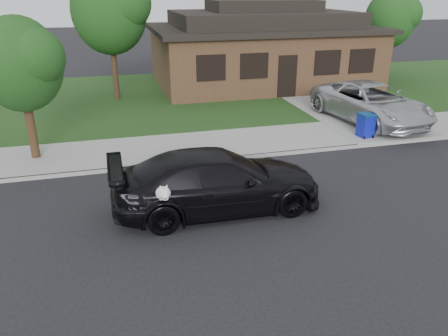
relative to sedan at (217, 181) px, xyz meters
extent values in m
plane|color=black|center=(2.39, -0.23, -0.80)|extent=(120.00, 120.00, 0.00)
cube|color=gray|center=(2.39, 4.77, -0.74)|extent=(60.00, 3.00, 0.12)
cube|color=gray|center=(2.39, 3.27, -0.74)|extent=(60.00, 0.12, 0.12)
cube|color=#193814|center=(2.39, 12.77, -0.73)|extent=(60.00, 13.00, 0.13)
cube|color=gray|center=(8.39, 9.77, -0.73)|extent=(4.50, 13.00, 0.14)
imported|color=black|center=(0.00, 0.00, 0.00)|extent=(5.49, 2.25, 1.59)
ellipsoid|color=white|center=(-1.53, -0.99, 0.31)|extent=(0.34, 0.40, 0.30)
sphere|color=white|center=(-1.53, -1.22, 0.41)|extent=(0.26, 0.26, 0.26)
cube|color=white|center=(-1.53, -1.35, 0.36)|extent=(0.09, 0.12, 0.08)
sphere|color=black|center=(-1.53, -1.41, 0.36)|extent=(0.04, 0.04, 0.04)
cone|color=white|center=(-1.60, -1.17, 0.54)|extent=(0.11, 0.11, 0.14)
cone|color=white|center=(-1.46, -1.17, 0.54)|extent=(0.11, 0.11, 0.14)
imported|color=#B4B7BC|center=(8.14, 5.81, 0.14)|extent=(3.46, 6.08, 1.60)
cube|color=#0E169B|center=(6.85, 4.00, -0.26)|extent=(0.55, 0.55, 0.83)
cube|color=navy|center=(6.85, 4.00, 0.20)|extent=(0.60, 0.60, 0.09)
cylinder|color=black|center=(6.66, 3.75, -0.61)|extent=(0.06, 0.13, 0.13)
cylinder|color=black|center=(7.03, 3.75, -0.61)|extent=(0.06, 0.13, 0.13)
cube|color=#422B1C|center=(6.39, 14.77, 0.83)|extent=(12.00, 8.00, 3.00)
cube|color=black|center=(6.39, 14.77, 2.46)|extent=(12.60, 8.60, 0.25)
cube|color=black|center=(6.39, 14.77, 2.98)|extent=(10.00, 6.50, 0.80)
cube|color=black|center=(6.39, 14.77, 3.68)|extent=(6.00, 3.50, 0.60)
cube|color=black|center=(6.39, 10.74, 0.43)|extent=(1.00, 0.06, 2.10)
cube|color=black|center=(2.39, 10.75, 1.03)|extent=(1.30, 0.05, 1.10)
cube|color=black|center=(4.59, 10.75, 1.03)|extent=(1.30, 0.05, 1.10)
cube|color=black|center=(8.59, 10.75, 1.03)|extent=(1.30, 0.05, 1.10)
cube|color=black|center=(10.59, 10.75, 1.03)|extent=(1.30, 0.05, 1.10)
cylinder|color=#332114|center=(-2.11, 12.77, 0.57)|extent=(0.28, 0.28, 2.48)
ellipsoid|color=#143811|center=(-2.11, 12.77, 3.61)|extent=(3.60, 3.60, 4.14)
sphere|color=#26591E|center=(-1.39, 12.23, 3.97)|extent=(2.52, 2.52, 2.52)
cylinder|color=#332114|center=(14.39, 14.27, 0.35)|extent=(0.28, 0.28, 2.03)
ellipsoid|color=#143811|center=(14.39, 14.27, 2.86)|extent=(3.00, 3.00, 3.45)
sphere|color=#26591E|center=(14.99, 13.82, 3.16)|extent=(2.10, 2.10, 2.10)
cylinder|color=#332114|center=(-5.11, 4.97, 0.22)|extent=(0.28, 0.28, 1.80)
ellipsoid|color=#143811|center=(-5.11, 4.97, 2.42)|extent=(2.60, 2.60, 2.99)
sphere|color=#26591E|center=(-4.59, 4.58, 2.68)|extent=(1.82, 1.82, 1.82)
camera|label=1|loc=(-2.49, -10.04, 4.69)|focal=35.00mm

